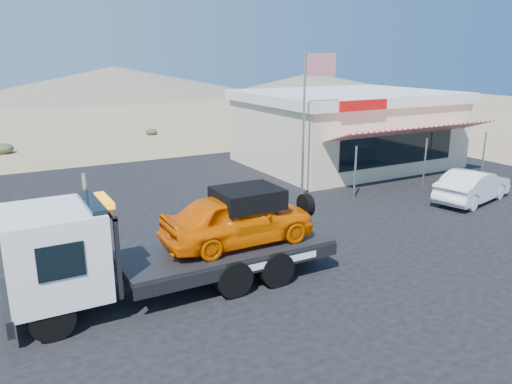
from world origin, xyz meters
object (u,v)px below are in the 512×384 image
(tow_truck, at_px, (171,238))
(flagpole, at_px, (309,107))
(white_sedan, at_px, (473,186))
(jerky_store, at_px, (346,128))

(tow_truck, relative_size, flagpole, 1.34)
(tow_truck, distance_m, white_sedan, 13.47)
(tow_truck, distance_m, flagpole, 9.96)
(tow_truck, height_order, flagpole, flagpole)
(white_sedan, bearing_deg, flagpole, 40.81)
(tow_truck, xyz_separation_m, jerky_store, (13.48, 10.06, 0.55))
(white_sedan, height_order, flagpole, flagpole)
(tow_truck, height_order, jerky_store, jerky_store)
(tow_truck, height_order, white_sedan, tow_truck)
(tow_truck, distance_m, jerky_store, 16.83)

